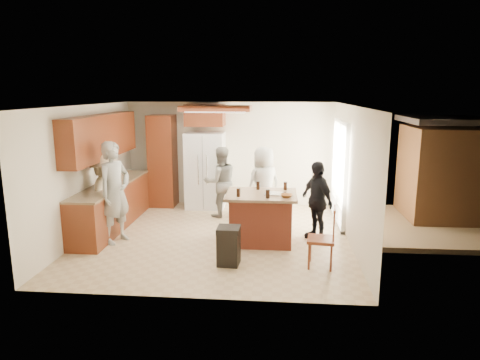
# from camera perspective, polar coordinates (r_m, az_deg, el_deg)

# --- Properties ---
(room_shell) EXTENTS (8.00, 5.20, 5.00)m
(room_shell) POSITION_cam_1_polar(r_m,az_deg,el_deg) (10.13, 23.49, 0.05)
(room_shell) COLOR tan
(room_shell) RESTS_ON ground
(person_front_left) EXTENTS (0.74, 0.83, 1.88)m
(person_front_left) POSITION_cam_1_polar(r_m,az_deg,el_deg) (8.13, -16.34, -1.61)
(person_front_left) COLOR gray
(person_front_left) RESTS_ON ground
(person_behind_left) EXTENTS (0.89, 0.73, 1.57)m
(person_behind_left) POSITION_cam_1_polar(r_m,az_deg,el_deg) (9.45, -2.61, -0.27)
(person_behind_left) COLOR gray
(person_behind_left) RESTS_ON ground
(person_behind_right) EXTENTS (0.94, 0.86, 1.62)m
(person_behind_right) POSITION_cam_1_polar(r_m,az_deg,el_deg) (9.09, 3.18, -0.59)
(person_behind_right) COLOR #9B9B93
(person_behind_right) RESTS_ON ground
(person_side_right) EXTENTS (0.83, 0.98, 1.49)m
(person_side_right) POSITION_cam_1_polar(r_m,az_deg,el_deg) (8.14, 10.16, -2.70)
(person_side_right) COLOR black
(person_side_right) RESTS_ON ground
(person_counter) EXTENTS (0.64, 1.08, 1.57)m
(person_counter) POSITION_cam_1_polar(r_m,az_deg,el_deg) (8.70, -17.46, -1.86)
(person_counter) COLOR tan
(person_counter) RESTS_ON ground
(left_cabinetry) EXTENTS (0.64, 3.00, 2.30)m
(left_cabinetry) POSITION_cam_1_polar(r_m,az_deg,el_deg) (9.03, -17.15, -0.24)
(left_cabinetry) COLOR maroon
(left_cabinetry) RESTS_ON ground
(back_wall_units) EXTENTS (1.80, 0.60, 2.45)m
(back_wall_units) POSITION_cam_1_polar(r_m,az_deg,el_deg) (10.37, -8.88, 4.03)
(back_wall_units) COLOR maroon
(back_wall_units) RESTS_ON ground
(refrigerator) EXTENTS (0.90, 0.76, 1.80)m
(refrigerator) POSITION_cam_1_polar(r_m,az_deg,el_deg) (10.21, -4.63, 1.28)
(refrigerator) COLOR white
(refrigerator) RESTS_ON ground
(kitchen_island) EXTENTS (1.28, 1.03, 0.93)m
(kitchen_island) POSITION_cam_1_polar(r_m,az_deg,el_deg) (7.91, 2.84, -5.00)
(kitchen_island) COLOR #AD432C
(kitchen_island) RESTS_ON ground
(island_items) EXTENTS (1.00, 0.74, 0.15)m
(island_items) POSITION_cam_1_polar(r_m,az_deg,el_deg) (7.68, 4.53, -1.69)
(island_items) COLOR silver
(island_items) RESTS_ON kitchen_island
(trash_bin) EXTENTS (0.37, 0.37, 0.63)m
(trash_bin) POSITION_cam_1_polar(r_m,az_deg,el_deg) (6.95, -1.52, -8.73)
(trash_bin) COLOR black
(trash_bin) RESTS_ON ground
(spindle_chair) EXTENTS (0.47, 0.47, 0.99)m
(spindle_chair) POSITION_cam_1_polar(r_m,az_deg,el_deg) (6.95, 10.92, -7.80)
(spindle_chair) COLOR maroon
(spindle_chair) RESTS_ON ground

